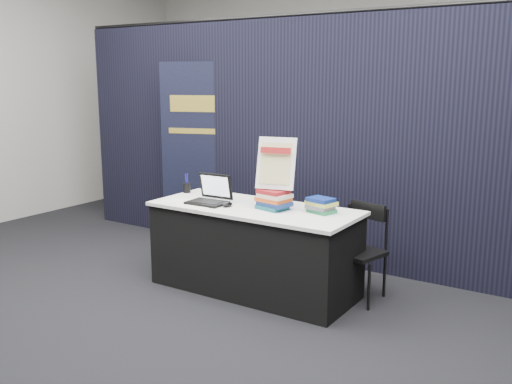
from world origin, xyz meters
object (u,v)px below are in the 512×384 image
object	(u,v)px
book_stack_short	(321,205)
info_sign	(276,164)
book_stack_tall	(274,199)
pullup_banner	(196,163)
laptop	(210,196)
stacking_chair	(360,247)
display_table	(254,249)

from	to	relation	value
book_stack_short	info_sign	distance (m)	0.51
book_stack_tall	pullup_banner	xyz separation A→B (m)	(-1.59, 0.94, 0.05)
laptop	pullup_banner	xyz separation A→B (m)	(-1.00, 1.05, 0.07)
book_stack_tall	stacking_chair	xyz separation A→B (m)	(0.65, 0.33, -0.39)
stacking_chair	laptop	bearing A→B (deg)	-146.01
book_stack_short	pullup_banner	world-z (taller)	pullup_banner
book_stack_short	info_sign	size ratio (longest dim) A/B	0.56
laptop	display_table	bearing A→B (deg)	11.46
pullup_banner	book_stack_tall	bearing A→B (deg)	-50.08
laptop	pullup_banner	size ratio (longest dim) A/B	0.17
stacking_chair	book_stack_tall	bearing A→B (deg)	-138.63
display_table	book_stack_short	bearing A→B (deg)	11.20
book_stack_tall	info_sign	size ratio (longest dim) A/B	0.63
book_stack_short	stacking_chair	world-z (taller)	book_stack_short
stacking_chair	info_sign	bearing A→B (deg)	-140.83
display_table	book_stack_tall	xyz separation A→B (m)	(0.19, 0.01, 0.46)
display_table	book_stack_tall	world-z (taller)	book_stack_tall
laptop	info_sign	world-z (taller)	info_sign
info_sign	stacking_chair	size ratio (longest dim) A/B	0.56
info_sign	pullup_banner	size ratio (longest dim) A/B	0.22
display_table	stacking_chair	distance (m)	0.90
book_stack_tall	info_sign	world-z (taller)	info_sign
display_table	laptop	distance (m)	0.60
laptop	book_stack_tall	xyz separation A→B (m)	(0.59, 0.11, 0.02)
book_stack_short	pullup_banner	size ratio (longest dim) A/B	0.12
laptop	stacking_chair	xyz separation A→B (m)	(1.23, 0.44, -0.37)
laptop	book_stack_tall	distance (m)	0.60
laptop	stacking_chair	size ratio (longest dim) A/B	0.43
book_stack_tall	info_sign	distance (m)	0.30
book_stack_tall	laptop	bearing A→B (deg)	-169.48
display_table	pullup_banner	bearing A→B (deg)	145.89
book_stack_tall	book_stack_short	world-z (taller)	book_stack_tall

